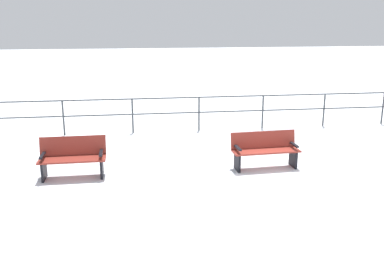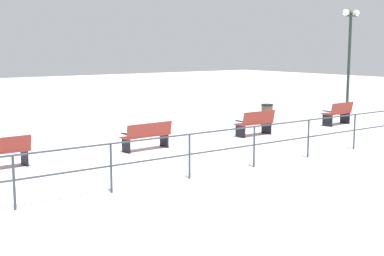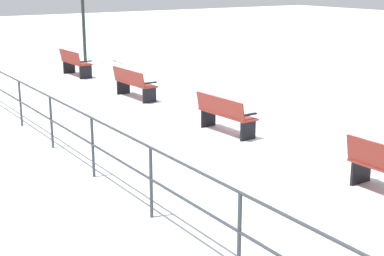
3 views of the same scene
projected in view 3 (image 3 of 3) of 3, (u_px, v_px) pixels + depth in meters
The scene contains 5 objects.
ground_plane at pixel (226, 133), 12.69m from camera, with size 80.00×80.00×0.00m, color white.
bench_third at pixel (225, 114), 12.55m from camera, with size 0.57×1.60×0.85m.
bench_fourth at pixel (133, 83), 16.13m from camera, with size 0.58×1.70×0.85m.
bench_fifth at pixel (75, 63), 19.69m from camera, with size 0.61×1.58×0.90m.
waterfront_railing at pixel (70, 124), 10.60m from camera, with size 0.05×22.67×1.08m.
Camera 3 is at (-7.31, -9.83, 3.40)m, focal length 53.50 mm.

